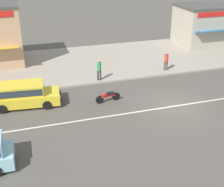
{
  "coord_description": "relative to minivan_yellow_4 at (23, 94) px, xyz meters",
  "views": [
    {
      "loc": [
        -9.65,
        -16.45,
        9.62
      ],
      "look_at": [
        -3.98,
        1.54,
        0.8
      ],
      "focal_mm": 50.0,
      "sensor_mm": 36.0,
      "label": 1
    }
  ],
  "objects": [
    {
      "name": "lane_centre_stripe",
      "position": [
        9.68,
        -3.18,
        -0.84
      ],
      "size": [
        50.4,
        0.14,
        0.01
      ],
      "primitive_type": "cube",
      "color": "silver",
      "rests_on": "ground"
    },
    {
      "name": "kerb_strip",
      "position": [
        9.68,
        6.96,
        -0.77
      ],
      "size": [
        68.0,
        10.0,
        0.15
      ],
      "primitive_type": "cube",
      "color": "#9E9384",
      "rests_on": "ground"
    },
    {
      "name": "motorcycle_0",
      "position": [
        5.54,
        -1.19,
        -0.43
      ],
      "size": [
        1.79,
        0.56,
        0.8
      ],
      "color": "black",
      "rests_on": "ground"
    },
    {
      "name": "ground_plane",
      "position": [
        9.68,
        -3.18,
        -0.85
      ],
      "size": [
        160.0,
        160.0,
        0.0
      ],
      "primitive_type": "plane",
      "color": "#544F47"
    },
    {
      "name": "shopfront_mid_block",
      "position": [
        19.28,
        8.94,
        1.39
      ],
      "size": [
        5.51,
        5.21,
        4.15
      ],
      "color": "#B2A893",
      "rests_on": "kerb_strip"
    },
    {
      "name": "minivan_yellow_4",
      "position": [
        0.0,
        0.0,
        0.0
      ],
      "size": [
        4.8,
        2.3,
        1.56
      ],
      "color": "yellow",
      "rests_on": "ground"
    },
    {
      "name": "pedestrian_near_clock",
      "position": [
        5.92,
        2.4,
        0.29
      ],
      "size": [
        0.34,
        0.34,
        1.69
      ],
      "color": "#333338",
      "rests_on": "kerb_strip"
    },
    {
      "name": "pedestrian_mid_kerb",
      "position": [
        11.9,
        2.83,
        0.23
      ],
      "size": [
        0.34,
        0.34,
        1.6
      ],
      "color": "#4C4238",
      "rests_on": "kerb_strip"
    }
  ]
}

